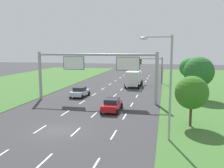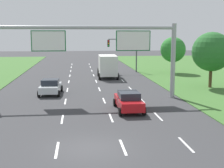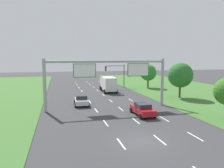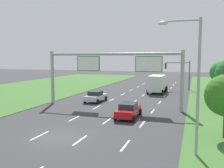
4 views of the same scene
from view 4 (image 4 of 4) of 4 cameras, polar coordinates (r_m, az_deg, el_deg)
ground_plane at (r=19.96m, az=-11.95°, el=-11.96°), size 200.00×200.00×0.00m
lane_dashes_inner_left at (r=33.93m, az=-1.68°, el=-4.43°), size 0.14×68.40×0.01m
lane_dashes_inner_right at (r=32.92m, az=4.07°, el=-4.76°), size 0.14×68.40×0.01m
lane_dashes_slip at (r=32.26m, az=10.13°, el=-5.06°), size 0.14×68.40×0.01m
car_near_red at (r=35.00m, az=-3.76°, el=-2.85°), size 2.29×4.07×1.54m
car_lead_silver at (r=25.77m, az=3.78°, el=-5.99°), size 2.04×4.40×1.53m
box_truck at (r=44.94m, az=10.42°, el=0.17°), size 2.83×7.23×3.13m
sign_gantry at (r=30.70m, az=0.31°, el=3.65°), size 17.24×0.44×7.00m
traffic_light_mast at (r=49.85m, az=15.07°, el=3.13°), size 4.76×0.49×5.60m
street_lamp at (r=15.99m, az=17.85°, el=2.03°), size 2.61×0.32×8.50m
roadside_tree_far at (r=47.99m, az=23.67°, el=2.49°), size 3.89×3.89×5.61m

